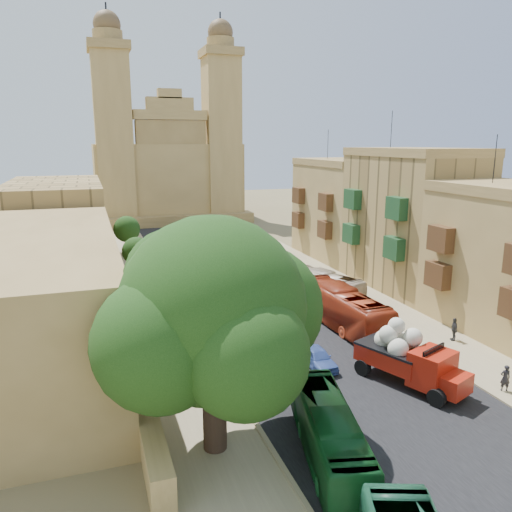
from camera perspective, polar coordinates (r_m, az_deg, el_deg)
ground at (r=26.40m, az=19.72°, el=-20.83°), size 260.00×260.00×0.00m
road_surface at (r=51.04m, az=-1.44°, el=-3.43°), size 14.00×140.00×0.01m
sidewalk_east at (r=54.50m, az=8.15°, el=-2.50°), size 5.00×140.00×0.01m
sidewalk_west at (r=49.19m, az=-12.10°, el=-4.35°), size 5.00×140.00×0.01m
kerb_east at (r=53.43m, az=5.75°, el=-2.68°), size 0.25×140.00×0.12m
kerb_west at (r=49.49m, az=-9.22°, el=-4.05°), size 0.25×140.00×0.12m
townhouse_c at (r=52.23m, az=17.24°, el=4.13°), size 9.00×14.00×17.40m
townhouse_d at (r=64.08m, az=9.88°, el=5.36°), size 9.00×14.00×15.90m
west_wall at (r=39.22m, az=-14.78°, el=-7.59°), size 1.00×40.00×1.80m
west_building_low at (r=36.42m, az=-23.52°, el=-4.37°), size 10.00×28.00×8.40m
west_building_mid at (r=61.61m, az=-21.77°, el=3.25°), size 10.00×22.00×10.00m
church at (r=96.63m, az=-10.19°, el=9.82°), size 28.00×22.50×36.30m
ficus_tree at (r=22.75m, az=-4.73°, el=-6.85°), size 11.28×10.37×11.28m
street_tree_a at (r=31.02m, az=-9.33°, el=-7.35°), size 3.58×3.58×5.51m
street_tree_b at (r=42.42m, az=-12.03°, el=-2.02°), size 3.52×3.52×5.42m
street_tree_c at (r=54.17m, az=-13.53°, el=0.52°), size 2.99×2.99×4.60m
street_tree_d at (r=65.86m, az=-14.55°, el=2.97°), size 3.37×3.37×5.19m
red_truck at (r=31.87m, az=17.16°, el=-11.00°), size 4.80×7.15×3.96m
olive_pickup at (r=43.34m, az=7.61°, el=-5.41°), size 2.18×4.18×1.66m
bus_green_north at (r=24.52m, az=8.35°, el=-19.41°), size 4.26×9.46×2.56m
bus_red_east at (r=40.15m, az=9.86°, el=-5.86°), size 2.99×11.30×3.12m
bus_cream_east at (r=47.93m, az=8.07°, el=-3.19°), size 4.54×8.59×2.34m
car_blue_a at (r=33.40m, az=7.03°, el=-11.41°), size 1.58×3.80×1.29m
car_white_a at (r=55.88m, az=-4.40°, el=-1.40°), size 2.60×3.75×1.17m
car_cream at (r=45.10m, az=7.48°, el=-4.88°), size 2.23×4.75×1.31m
car_dkblue at (r=65.16m, az=-8.91°, el=0.55°), size 2.29×4.29×1.18m
car_white_b at (r=61.40m, az=-3.13°, el=-0.06°), size 1.54×3.58×1.21m
car_blue_b at (r=80.26m, az=-9.31°, el=2.89°), size 2.12×4.15×1.30m
pedestrian_a at (r=33.48m, az=26.59°, el=-12.37°), size 0.69×0.56×1.63m
pedestrian_c at (r=39.93m, az=21.69°, el=-7.78°), size 0.75×1.10×1.73m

